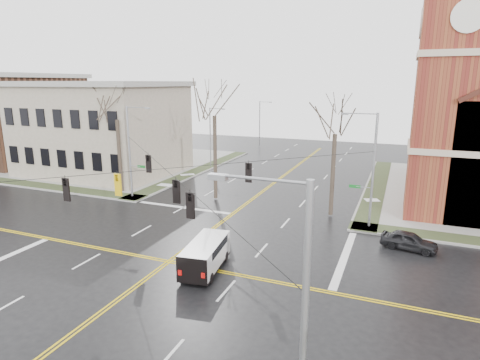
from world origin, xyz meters
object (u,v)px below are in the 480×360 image
at_px(cargo_van, 206,252).
at_px(tree_nw_near, 214,110).
at_px(streetlight_north_a, 211,135).
at_px(tree_nw_far, 117,115).
at_px(parked_car_a, 409,241).
at_px(tree_ne, 335,128).
at_px(signal_pole_ne, 371,167).
at_px(streetlight_north_b, 260,122).
at_px(signal_pole_se, 297,336).
at_px(signal_pole_nw, 131,149).

xyz_separation_m(cargo_van, tree_nw_near, (-6.10, 14.04, 7.73)).
height_order(streetlight_north_a, tree_nw_far, tree_nw_far).
distance_m(parked_car_a, tree_ne, 10.74).
relative_size(cargo_van, parked_car_a, 1.34).
height_order(signal_pole_ne, streetlight_north_b, signal_pole_ne).
bearing_deg(tree_ne, signal_pole_ne, -28.32).
relative_size(streetlight_north_a, tree_ne, 0.76).
xyz_separation_m(signal_pole_se, cargo_van, (-8.59, 11.56, -3.87)).
xyz_separation_m(signal_pole_nw, streetlight_north_a, (0.67, 16.50, -0.48)).
xyz_separation_m(cargo_van, parked_car_a, (11.71, 8.01, -0.44)).
xyz_separation_m(parked_car_a, tree_nw_far, (-28.24, 4.70, 7.50)).
distance_m(tree_nw_near, tree_ne, 11.61).
bearing_deg(parked_car_a, streetlight_north_b, 42.44).
xyz_separation_m(tree_nw_far, tree_nw_near, (10.42, 1.32, 0.67)).
bearing_deg(cargo_van, tree_ne, 59.78).
bearing_deg(cargo_van, signal_pole_se, -61.22).
xyz_separation_m(signal_pole_nw, cargo_van, (14.05, -11.44, -3.87)).
height_order(signal_pole_ne, signal_pole_nw, same).
height_order(signal_pole_nw, cargo_van, signal_pole_nw).
xyz_separation_m(tree_nw_near, tree_ne, (11.52, -0.88, -1.16)).
bearing_deg(tree_ne, streetlight_north_b, 118.39).
distance_m(streetlight_north_a, tree_ne, 24.13).
height_order(tree_nw_far, tree_ne, tree_nw_far).
height_order(tree_nw_near, tree_ne, tree_nw_near).
xyz_separation_m(signal_pole_nw, streetlight_north_b, (0.67, 36.50, -0.48)).
distance_m(signal_pole_ne, tree_nw_far, 25.35).
height_order(streetlight_north_b, tree_nw_near, tree_nw_near).
height_order(streetlight_north_a, tree_ne, tree_ne).
bearing_deg(tree_nw_far, parked_car_a, -9.46).
bearing_deg(parked_car_a, tree_nw_far, 90.83).
distance_m(streetlight_north_a, tree_nw_far, 15.98).
bearing_deg(streetlight_north_b, tree_ne, -61.61).
height_order(parked_car_a, tree_ne, tree_ne).
relative_size(streetlight_north_a, tree_nw_far, 0.71).
distance_m(signal_pole_ne, signal_pole_se, 23.00).
bearing_deg(streetlight_north_a, signal_pole_nw, -92.32).
xyz_separation_m(signal_pole_se, tree_nw_near, (-14.69, 25.59, 3.86)).
distance_m(streetlight_north_a, streetlight_north_b, 20.00).
distance_m(signal_pole_nw, parked_car_a, 26.35).
height_order(signal_pole_se, streetlight_north_b, signal_pole_se).
distance_m(signal_pole_se, streetlight_north_a, 45.20).
bearing_deg(signal_pole_ne, signal_pole_se, -90.00).
bearing_deg(tree_nw_near, parked_car_a, -18.68).
relative_size(signal_pole_nw, streetlight_north_b, 1.12).
bearing_deg(cargo_van, tree_nw_far, 134.58).
distance_m(signal_pole_nw, tree_nw_near, 9.21).
distance_m(signal_pole_ne, tree_nw_near, 15.41).
bearing_deg(parked_car_a, signal_pole_nw, 92.70).
height_order(streetlight_north_a, tree_nw_near, tree_nw_near).
xyz_separation_m(signal_pole_nw, tree_nw_far, (-2.47, 1.27, 3.19)).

